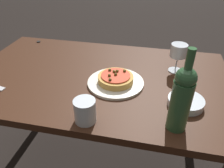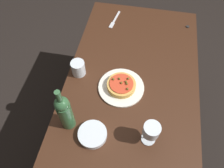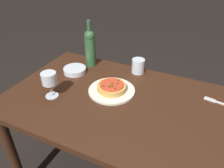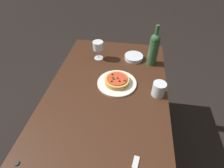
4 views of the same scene
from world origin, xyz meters
name	(u,v)px [view 1 (image 1 of 4)]	position (x,y,z in m)	size (l,w,h in m)	color
ground_plane	(101,165)	(0.00, 0.00, 0.00)	(14.00, 14.00, 0.00)	black
dining_table	(98,90)	(0.00, 0.00, 0.63)	(1.32, 0.79, 0.73)	#381E11
dinner_plate	(116,83)	(0.11, -0.06, 0.73)	(0.27, 0.27, 0.01)	silver
pizza	(116,78)	(0.11, -0.06, 0.75)	(0.17, 0.17, 0.05)	gold
wine_glass	(179,52)	(0.39, 0.13, 0.83)	(0.08, 0.08, 0.15)	silver
wine_bottle	(182,98)	(0.38, -0.29, 0.86)	(0.07, 0.07, 0.31)	#2D5633
water_cup	(85,111)	(0.05, -0.33, 0.77)	(0.08, 0.08, 0.09)	silver
side_bowl	(186,102)	(0.42, -0.15, 0.74)	(0.15, 0.15, 0.03)	silver
bottle_cap	(39,42)	(-0.50, 0.33, 0.73)	(0.02, 0.02, 0.01)	black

